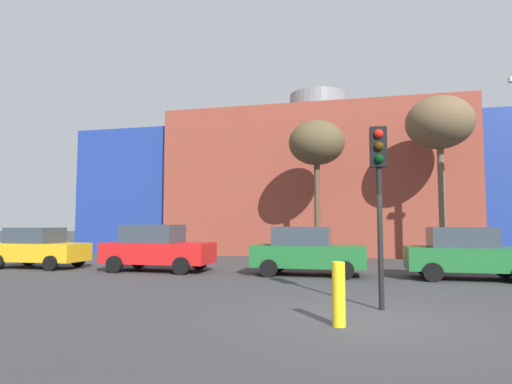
{
  "coord_description": "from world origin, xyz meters",
  "views": [
    {
      "loc": [
        -0.14,
        -9.01,
        1.85
      ],
      "look_at": [
        -4.75,
        10.45,
        3.36
      ],
      "focal_mm": 30.24,
      "sensor_mm": 36.0,
      "label": 1
    }
  ],
  "objects": [
    {
      "name": "parked_car_1",
      "position": [
        -7.96,
        6.91,
        0.92
      ],
      "size": [
        4.26,
        2.09,
        1.85
      ],
      "color": "red",
      "rests_on": "ground_plane"
    },
    {
      "name": "ground_plane",
      "position": [
        0.0,
        0.0,
        0.0
      ],
      "size": [
        200.0,
        200.0,
        0.0
      ],
      "primitive_type": "plane",
      "color": "#38383A"
    },
    {
      "name": "parked_car_3",
      "position": [
        3.44,
        6.91,
        0.88
      ],
      "size": [
        4.07,
        2.0,
        1.76
      ],
      "color": "#1E662D",
      "rests_on": "ground_plane"
    },
    {
      "name": "traffic_light_island",
      "position": [
        0.33,
        0.87,
        2.96
      ],
      "size": [
        0.37,
        0.37,
        4.03
      ],
      "rotation": [
        0.0,
        0.0,
        -1.51
      ],
      "color": "black",
      "rests_on": "ground_plane"
    },
    {
      "name": "bare_tree_0",
      "position": [
        3.8,
        13.12,
        6.72
      ],
      "size": [
        3.21,
        3.21,
        8.09
      ],
      "color": "brown",
      "rests_on": "ground_plane"
    },
    {
      "name": "parked_car_2",
      "position": [
        -1.98,
        6.91,
        0.88
      ],
      "size": [
        4.09,
        2.01,
        1.77
      ],
      "color": "#1E662D",
      "rests_on": "ground_plane"
    },
    {
      "name": "building_backdrop",
      "position": [
        -2.75,
        21.21,
        4.42
      ],
      "size": [
        31.61,
        10.98,
        11.03
      ],
      "color": "brown",
      "rests_on": "ground_plane"
    },
    {
      "name": "bollard_yellow_0",
      "position": [
        -0.51,
        -0.89,
        0.58
      ],
      "size": [
        0.24,
        0.24,
        1.17
      ],
      "primitive_type": "cylinder",
      "color": "yellow",
      "rests_on": "ground_plane"
    },
    {
      "name": "parked_car_0",
      "position": [
        -13.5,
        6.91,
        0.86
      ],
      "size": [
        3.97,
        1.95,
        1.72
      ],
      "color": "gold",
      "rests_on": "ground_plane"
    },
    {
      "name": "bare_tree_1",
      "position": [
        -2.12,
        12.74,
        5.91
      ],
      "size": [
        2.83,
        2.83,
        7.13
      ],
      "color": "brown",
      "rests_on": "ground_plane"
    }
  ]
}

